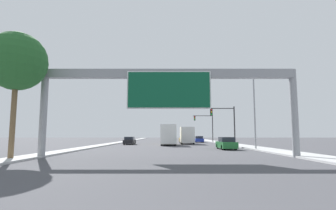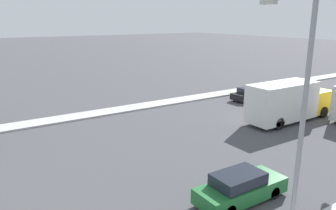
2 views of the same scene
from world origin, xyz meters
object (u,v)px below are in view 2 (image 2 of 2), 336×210
(car_mid_right, at_px, (240,187))
(street_lamp_right, at_px, (298,109))
(truck_box_primary, at_px, (289,102))
(car_far_left, at_px, (251,94))

(car_mid_right, height_order, street_lamp_right, street_lamp_right)
(car_mid_right, bearing_deg, street_lamp_right, -12.29)
(car_mid_right, bearing_deg, truck_box_primary, 119.17)
(truck_box_primary, distance_m, street_lamp_right, 17.04)
(car_far_left, xyz_separation_m, truck_box_primary, (7.00, -2.95, 1.06))
(street_lamp_right, bearing_deg, truck_box_primary, 127.40)
(car_mid_right, bearing_deg, car_far_left, 132.11)
(truck_box_primary, bearing_deg, street_lamp_right, -52.60)
(car_far_left, height_order, truck_box_primary, truck_box_primary)
(car_far_left, relative_size, truck_box_primary, 0.50)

